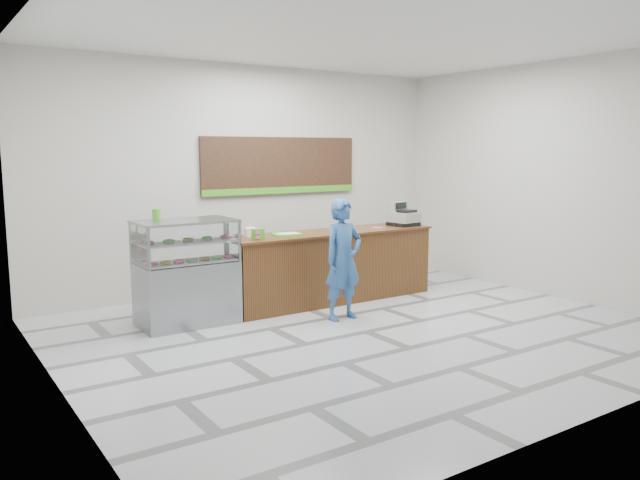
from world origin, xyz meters
TOP-DOWN VIEW (x-y plane):
  - floor at (0.00, 0.00)m, footprint 7.00×7.00m
  - back_wall at (0.00, 3.00)m, footprint 7.00×0.00m
  - ceiling at (0.00, 0.00)m, footprint 7.00×7.00m
  - sales_counter at (0.55, 1.55)m, footprint 3.26×0.76m
  - display_case at (-1.67, 1.55)m, footprint 1.22×0.72m
  - menu_board at (0.55, 2.96)m, footprint 2.80×0.06m
  - cash_register at (1.87, 1.49)m, footprint 0.44×0.46m
  - card_terminal at (1.71, 1.48)m, footprint 0.11×0.16m
  - serving_tray at (-0.18, 1.56)m, footprint 0.43×0.34m
  - napkin_box at (-0.69, 1.69)m, footprint 0.16×0.16m
  - straw_cup at (-0.66, 1.74)m, footprint 0.08×0.08m
  - promo_box at (-0.73, 1.39)m, footprint 0.19×0.15m
  - donut_decal at (1.36, 1.49)m, footprint 0.17×0.17m
  - green_cup_left at (-1.95, 1.76)m, footprint 0.08×0.08m
  - green_cup_right at (-1.96, 1.78)m, footprint 0.09×0.09m
  - customer at (0.12, 0.65)m, footprint 0.60×0.41m

SIDE VIEW (x-z plane):
  - floor at x=0.00m, z-range 0.00..0.00m
  - sales_counter at x=0.55m, z-range 0.00..1.03m
  - display_case at x=-1.67m, z-range 0.01..1.34m
  - customer at x=0.12m, z-range 0.00..1.58m
  - donut_decal at x=1.36m, z-range 1.03..1.03m
  - serving_tray at x=-0.18m, z-range 1.03..1.05m
  - card_terminal at x=1.71m, z-range 1.03..1.07m
  - napkin_box at x=-0.69m, z-range 1.03..1.15m
  - straw_cup at x=-0.66m, z-range 1.03..1.16m
  - promo_box at x=-0.73m, z-range 1.03..1.17m
  - cash_register at x=1.87m, z-range 0.98..1.35m
  - green_cup_left at x=-1.95m, z-range 1.33..1.46m
  - green_cup_right at x=-1.96m, z-range 1.33..1.47m
  - back_wall at x=0.00m, z-range -1.75..5.25m
  - menu_board at x=0.55m, z-range 1.48..2.38m
  - ceiling at x=0.00m, z-range 3.50..3.50m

